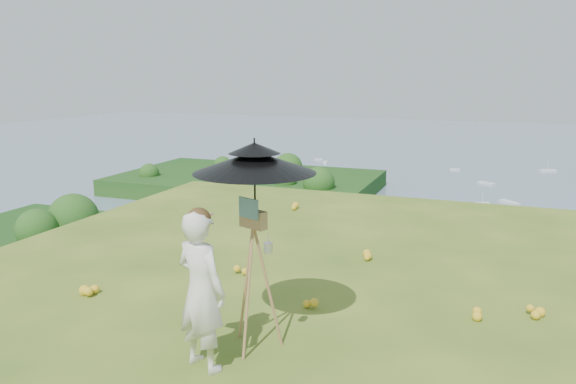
% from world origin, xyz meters
% --- Properties ---
extents(ground, '(14.00, 14.00, 0.00)m').
position_xyz_m(ground, '(0.00, 0.00, 0.00)').
color(ground, '#405F1B').
rests_on(ground, ground).
extents(shoreline_tier, '(170.00, 28.00, 8.00)m').
position_xyz_m(shoreline_tier, '(0.00, 75.00, -36.00)').
color(shoreline_tier, '#746B5D').
rests_on(shoreline_tier, bay_water).
extents(bay_water, '(700.00, 700.00, 0.00)m').
position_xyz_m(bay_water, '(0.00, 240.00, -34.00)').
color(bay_water, slate).
rests_on(bay_water, ground).
extents(peninsula, '(90.00, 60.00, 12.00)m').
position_xyz_m(peninsula, '(-75.00, 155.00, -29.00)').
color(peninsula, '#0F3A10').
rests_on(peninsula, bay_water).
extents(slope_trees, '(110.00, 50.00, 6.00)m').
position_xyz_m(slope_trees, '(0.00, 35.00, -15.00)').
color(slope_trees, '#224D17').
rests_on(slope_trees, forest_slope).
extents(harbor_town, '(110.00, 22.00, 5.00)m').
position_xyz_m(harbor_town, '(0.00, 75.00, -29.50)').
color(harbor_town, silver).
rests_on(harbor_town, shoreline_tier).
extents(moored_boats, '(140.00, 140.00, 0.70)m').
position_xyz_m(moored_boats, '(-12.50, 161.00, -33.65)').
color(moored_boats, silver).
rests_on(moored_boats, bay_water).
extents(wildflowers, '(10.00, 10.50, 0.12)m').
position_xyz_m(wildflowers, '(0.00, 0.25, 0.06)').
color(wildflowers, gold).
rests_on(wildflowers, ground).
extents(painter, '(0.64, 0.52, 1.53)m').
position_xyz_m(painter, '(-2.10, -1.20, 0.76)').
color(painter, white).
rests_on(painter, ground).
extents(field_easel, '(0.77, 0.77, 1.56)m').
position_xyz_m(field_easel, '(-1.81, -0.67, 0.78)').
color(field_easel, '#8B5E3A').
rests_on(field_easel, ground).
extents(sun_umbrella, '(1.44, 1.44, 0.84)m').
position_xyz_m(sun_umbrella, '(-1.80, -0.64, 1.70)').
color(sun_umbrella, black).
rests_on(sun_umbrella, field_easel).
extents(painter_cap, '(0.26, 0.30, 0.10)m').
position_xyz_m(painter_cap, '(-2.10, -1.20, 1.49)').
color(painter_cap, '#D67775').
rests_on(painter_cap, painter).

